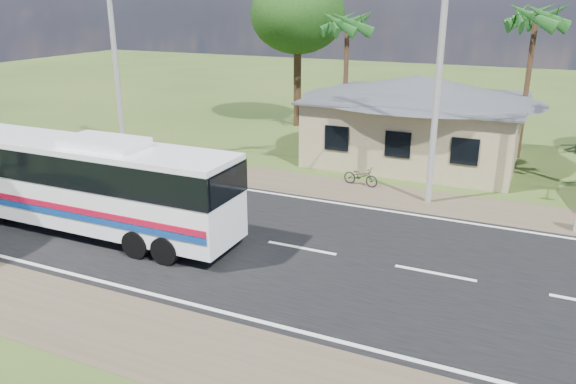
# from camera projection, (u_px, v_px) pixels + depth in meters

# --- Properties ---
(ground) EXTENTS (120.00, 120.00, 0.00)m
(ground) POSITION_uv_depth(u_px,v_px,m) (302.00, 249.00, 19.17)
(ground) COLOR #2D4819
(ground) RESTS_ON ground
(road) EXTENTS (120.00, 16.00, 0.03)m
(road) POSITION_uv_depth(u_px,v_px,m) (302.00, 248.00, 19.17)
(road) COLOR black
(road) RESTS_ON ground
(house) EXTENTS (12.40, 10.00, 5.00)m
(house) POSITION_uv_depth(u_px,v_px,m) (418.00, 110.00, 29.11)
(house) COLOR tan
(house) RESTS_ON ground
(utility_poles) EXTENTS (32.80, 2.22, 11.00)m
(utility_poles) POSITION_uv_depth(u_px,v_px,m) (431.00, 62.00, 21.83)
(utility_poles) COLOR #9E9E99
(utility_poles) RESTS_ON ground
(palm_mid) EXTENTS (2.80, 2.80, 8.20)m
(palm_mid) POSITION_uv_depth(u_px,v_px,m) (536.00, 18.00, 27.84)
(palm_mid) COLOR #47301E
(palm_mid) RESTS_ON ground
(palm_far) EXTENTS (2.80, 2.80, 7.70)m
(palm_far) POSITION_uv_depth(u_px,v_px,m) (347.00, 25.00, 32.33)
(palm_far) COLOR #47301E
(palm_far) RESTS_ON ground
(tree_behind_house) EXTENTS (6.00, 6.00, 9.61)m
(tree_behind_house) POSITION_uv_depth(u_px,v_px,m) (298.00, 15.00, 35.47)
(tree_behind_house) COLOR #47301E
(tree_behind_house) RESTS_ON ground
(coach_bus) EXTENTS (11.63, 2.55, 3.61)m
(coach_bus) POSITION_uv_depth(u_px,v_px,m) (87.00, 178.00, 19.91)
(coach_bus) COLOR white
(coach_bus) RESTS_ON ground
(motorcycle) EXTENTS (1.74, 0.82, 0.88)m
(motorcycle) POSITION_uv_depth(u_px,v_px,m) (361.00, 176.00, 25.53)
(motorcycle) COLOR black
(motorcycle) RESTS_ON ground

